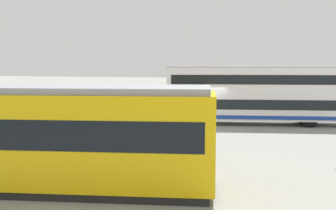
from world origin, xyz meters
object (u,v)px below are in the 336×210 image
pedestrian_near_railing (147,117)px  pedestrian_crossing (169,133)px  double_decker_bus (255,95)px  info_sign (51,105)px

pedestrian_near_railing → pedestrian_crossing: bearing=119.4°
double_decker_bus → pedestrian_crossing: 10.47m
info_sign → pedestrian_near_railing: bearing=-175.3°
double_decker_bus → pedestrian_crossing: bearing=71.9°
pedestrian_crossing → pedestrian_near_railing: bearing=-60.6°
double_decker_bus → info_sign: (11.38, 6.14, -0.35)m
double_decker_bus → info_sign: 12.93m
double_decker_bus → pedestrian_crossing: double_decker_bus is taller
pedestrian_near_railing → info_sign: size_ratio=0.76×
pedestrian_crossing → info_sign: info_sign is taller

